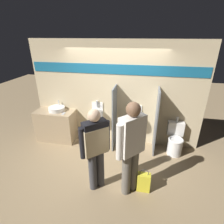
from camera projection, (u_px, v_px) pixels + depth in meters
name	position (u px, v px, depth m)	size (l,w,h in m)	color
ground_plane	(111.00, 151.00, 4.55)	(16.00, 16.00, 0.00)	#997F5B
display_wall	(115.00, 94.00, 4.53)	(4.43, 0.07, 2.70)	beige
sink_counter	(56.00, 125.00, 4.93)	(1.07, 0.54, 0.87)	tan
sink_basin	(57.00, 109.00, 4.77)	(0.44, 0.44, 0.24)	white
cell_phone	(63.00, 114.00, 4.60)	(0.07, 0.14, 0.01)	#B7B7BC
divider_near_counter	(114.00, 118.00, 4.46)	(0.03, 0.56, 1.65)	slate
divider_mid	(156.00, 122.00, 4.28)	(0.03, 0.56, 1.65)	slate
urinal_near_counter	(96.00, 115.00, 4.68)	(0.32, 0.32, 1.18)	silver
urinal_far	(135.00, 118.00, 4.49)	(0.32, 0.32, 1.18)	silver
toilet	(175.00, 141.00, 4.39)	(0.40, 0.53, 0.93)	white
person_in_vest	(95.00, 145.00, 3.13)	(0.47, 0.46, 1.68)	#3D3D42
person_with_lanyard	(131.00, 147.00, 3.02)	(0.47, 0.50, 1.84)	#666056
shopping_bag	(144.00, 182.00, 3.35)	(0.25, 0.14, 0.51)	yellow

